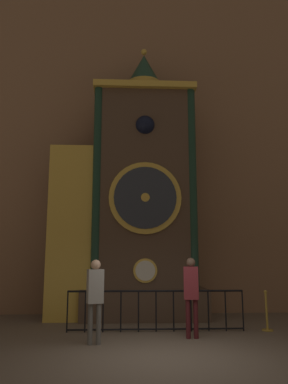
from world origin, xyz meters
name	(u,v)px	position (x,y,z in m)	size (l,w,h in m)	color
ground_plane	(167,359)	(0.00, 0.00, 0.00)	(28.00, 28.00, 0.00)	brown
cathedral_back_wall	(145,129)	(-0.09, 5.82, 6.49)	(24.00, 0.32, 12.99)	#936B4C
clock_tower	(131,201)	(-0.61, 4.55, 3.62)	(4.83, 1.76, 8.92)	brown
railing_fence	(156,309)	(0.02, 2.55, 0.56)	(4.49, 0.05, 1.01)	black
visitor_near	(95,292)	(-1.42, 1.18, 1.08)	(0.39, 0.31, 1.78)	#58554F
visitor_far	(191,289)	(0.78, 1.70, 1.10)	(0.38, 0.28, 1.82)	#461518
stanchion_post	(267,318)	(2.85, 2.53, 0.32)	(0.28, 0.28, 1.00)	#B28E33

